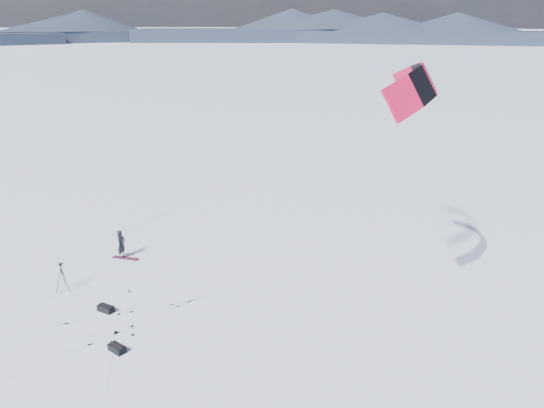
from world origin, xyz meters
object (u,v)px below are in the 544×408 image
Objects in this scene: snowboard at (126,258)px; gear_bag_a at (106,308)px; snowkiter at (123,258)px; gear_bag_b at (117,348)px; tripod at (62,273)px.

gear_bag_a reaches higher than snowboard.
gear_bag_b is (6.13, -6.47, 0.15)m from snowkiter.
gear_bag_b is (5.81, -2.32, -0.79)m from tripod.
snowkiter is 8.91m from gear_bag_b.
tripod is (0.07, -4.14, 0.91)m from snowboard.
snowboard is (0.24, -0.00, 0.02)m from snowkiter.
snowboard is at bearing 125.33° from gear_bag_a.
snowkiter is 0.24m from snowboard.
snowkiter reaches higher than gear_bag_b.
snowkiter is at bearing 85.94° from tripod.
snowkiter reaches higher than gear_bag_a.
snowkiter is at bearing 127.26° from gear_bag_a.
tripod is (0.31, -4.15, 0.93)m from snowkiter.
snowkiter reaches higher than snowboard.
tripod is at bearing 169.82° from snowkiter.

